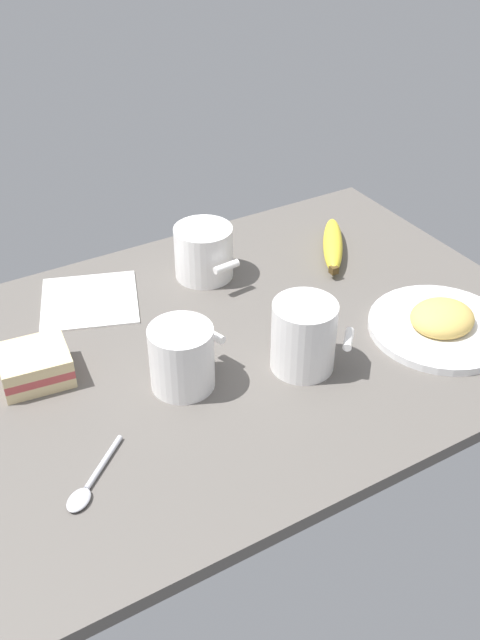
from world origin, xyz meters
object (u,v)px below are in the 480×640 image
at_px(coffee_mug_milky, 182,357).
at_px(sandwich_main, 35,365).
at_px(coffee_mug_spare, 204,251).
at_px(plate_of_food, 441,324).
at_px(spoon, 89,485).
at_px(coffee_mug_black, 304,335).
at_px(banana, 333,245).
at_px(paper_napkin, 90,300).

xyz_separation_m(coffee_mug_milky, sandwich_main, (0.17, -0.11, -0.02)).
bearing_deg(coffee_mug_spare, coffee_mug_milky, 56.03).
xyz_separation_m(plate_of_food, spoon, (0.56, 0.02, -0.01)).
xyz_separation_m(coffee_mug_black, spoon, (0.33, 0.06, -0.05)).
bearing_deg(coffee_mug_black, coffee_mug_spare, -88.80).
distance_m(plate_of_food, coffee_mug_milky, 0.39).
height_order(coffee_mug_milky, coffee_mug_spare, coffee_mug_milky).
xyz_separation_m(sandwich_main, spoon, (0.01, 0.22, -0.02)).
distance_m(coffee_mug_spare, spoon, 0.47).
xyz_separation_m(coffee_mug_milky, banana, (-0.38, -0.18, -0.03)).
distance_m(plate_of_food, banana, 0.26).
bearing_deg(paper_napkin, coffee_mug_milky, 98.65).
height_order(coffee_mug_black, spoon, coffee_mug_black).
relative_size(banana, spoon, 1.60).
relative_size(coffee_mug_black, banana, 0.65).
xyz_separation_m(coffee_mug_black, coffee_mug_milky, (0.16, -0.05, -0.01)).
bearing_deg(coffee_mug_spare, sandwich_main, 20.10).
bearing_deg(coffee_mug_black, spoon, 9.98).
xyz_separation_m(banana, paper_napkin, (0.42, -0.07, -0.02)).
xyz_separation_m(coffee_mug_spare, paper_napkin, (0.19, -0.02, -0.04)).
height_order(plate_of_food, coffee_mug_milky, coffee_mug_milky).
relative_size(coffee_mug_spare, spoon, 1.18).
height_order(coffee_mug_spare, spoon, coffee_mug_spare).
height_order(spoon, paper_napkin, spoon).
bearing_deg(plate_of_food, coffee_mug_milky, -12.46).
height_order(coffee_mug_spare, banana, coffee_mug_spare).
relative_size(plate_of_food, coffee_mug_black, 2.00).
bearing_deg(spoon, sandwich_main, -92.26).
bearing_deg(paper_napkin, coffee_mug_black, 123.47).
bearing_deg(banana, coffee_mug_spare, -12.26).
distance_m(banana, spoon, 0.62).
bearing_deg(coffee_mug_black, banana, -133.85).
relative_size(coffee_mug_black, coffee_mug_milky, 0.96).
height_order(banana, paper_napkin, banana).
distance_m(plate_of_food, sandwich_main, 0.58).
bearing_deg(banana, sandwich_main, 7.14).
distance_m(coffee_mug_spare, sandwich_main, 0.34).
xyz_separation_m(coffee_mug_black, banana, (-0.22, -0.23, -0.04)).
bearing_deg(coffee_mug_milky, coffee_mug_spare, -123.97).
bearing_deg(paper_napkin, sandwich_main, 47.57).
relative_size(coffee_mug_milky, banana, 0.68).
height_order(sandwich_main, paper_napkin, sandwich_main).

